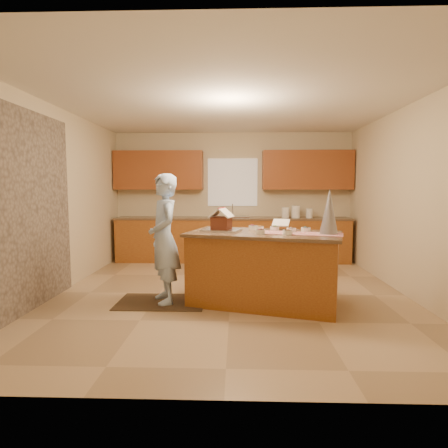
{
  "coord_description": "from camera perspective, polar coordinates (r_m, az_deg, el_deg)",
  "views": [
    {
      "loc": [
        0.09,
        -5.32,
        1.53
      ],
      "look_at": [
        -0.1,
        0.2,
        1.0
      ],
      "focal_mm": 30.07,
      "sensor_mm": 36.0,
      "label": 1
    }
  ],
  "objects": [
    {
      "name": "candy_bowls",
      "position": [
        5.0,
        7.87,
        -0.86
      ],
      "size": [
        0.82,
        0.7,
        0.06
      ],
      "color": "orange",
      "rests_on": "island_top"
    },
    {
      "name": "faucet",
      "position": [
        7.97,
        1.31,
        2.11
      ],
      "size": [
        0.03,
        0.03,
        0.28
      ],
      "primitive_type": "cylinder",
      "color": "silver",
      "rests_on": "back_counter_top"
    },
    {
      "name": "island_base",
      "position": [
        5.01,
        6.07,
        -6.94
      ],
      "size": [
        2.05,
        1.4,
        0.91
      ],
      "primitive_type": "cube",
      "rotation": [
        0.0,
        0.0,
        -0.27
      ],
      "color": "#955B1F",
      "rests_on": "floor"
    },
    {
      "name": "sink",
      "position": [
        7.8,
        1.29,
        0.78
      ],
      "size": [
        0.7,
        0.45,
        0.12
      ],
      "primitive_type": "cube",
      "color": "silver",
      "rests_on": "back_counter_top"
    },
    {
      "name": "canister_b",
      "position": [
        7.88,
        10.85,
        1.86
      ],
      "size": [
        0.17,
        0.17,
        0.25
      ],
      "primitive_type": "cylinder",
      "color": "white",
      "rests_on": "back_counter_top"
    },
    {
      "name": "upper_cabinet_left",
      "position": [
        8.07,
        -9.87,
        8.04
      ],
      "size": [
        1.85,
        0.35,
        0.8
      ],
      "primitive_type": "cube",
      "color": "#994A20",
      "rests_on": "wall_back"
    },
    {
      "name": "boy",
      "position": [
        5.02,
        -9.09,
        -2.19
      ],
      "size": [
        0.62,
        0.74,
        1.71
      ],
      "primitive_type": "imported",
      "rotation": [
        0.0,
        0.0,
        -1.16
      ],
      "color": "#AECCF7",
      "rests_on": "rug"
    },
    {
      "name": "wall_front",
      "position": [
        2.58,
        0.02,
        1.43
      ],
      "size": [
        5.5,
        5.5,
        0.0
      ],
      "primitive_type": "plane",
      "color": "beige",
      "rests_on": "floor"
    },
    {
      "name": "ceiling",
      "position": [
        5.45,
        1.03,
        17.87
      ],
      "size": [
        5.5,
        5.5,
        0.0
      ],
      "primitive_type": "plane",
      "color": "silver",
      "rests_on": "floor"
    },
    {
      "name": "stone_accent",
      "position": [
        5.21,
        -27.6,
        1.77
      ],
      "size": [
        0.0,
        2.5,
        2.5
      ],
      "primitive_type": "plane",
      "rotation": [
        1.57,
        0.0,
        1.57
      ],
      "color": "gray",
      "rests_on": "wall_left"
    },
    {
      "name": "island_top",
      "position": [
        4.93,
        6.13,
        -1.51
      ],
      "size": [
        2.15,
        1.5,
        0.04
      ],
      "primitive_type": "cube",
      "rotation": [
        0.0,
        0.0,
        -0.27
      ],
      "color": "brown",
      "rests_on": "island_base"
    },
    {
      "name": "wall_back",
      "position": [
        8.08,
        1.32,
        4.21
      ],
      "size": [
        5.5,
        5.5,
        0.0
      ],
      "primitive_type": "plane",
      "color": "beige",
      "rests_on": "floor"
    },
    {
      "name": "back_counter_base",
      "position": [
        7.85,
        1.28,
        -2.49
      ],
      "size": [
        4.8,
        0.6,
        0.88
      ],
      "primitive_type": "cube",
      "color": "#955B1F",
      "rests_on": "floor"
    },
    {
      "name": "baking_tray",
      "position": [
        5.02,
        -0.39,
        -0.96
      ],
      "size": [
        0.55,
        0.47,
        0.03
      ],
      "primitive_type": "cube",
      "rotation": [
        0.0,
        0.0,
        -0.27
      ],
      "color": "silver",
      "rests_on": "island_top"
    },
    {
      "name": "tinsel_tree",
      "position": [
        4.86,
        15.7,
        1.85
      ],
      "size": [
        0.28,
        0.28,
        0.57
      ],
      "primitive_type": "cone",
      "rotation": [
        0.0,
        0.0,
        -0.27
      ],
      "color": "#B6B8C3",
      "rests_on": "island_top"
    },
    {
      "name": "upper_cabinet_right",
      "position": [
        8.04,
        12.54,
        8.0
      ],
      "size": [
        1.85,
        0.35,
        0.8
      ],
      "primitive_type": "cube",
      "color": "#994A20",
      "rests_on": "wall_back"
    },
    {
      "name": "paper_towel",
      "position": [
        7.93,
        -8.96,
        1.84
      ],
      "size": [
        0.11,
        0.11,
        0.23
      ],
      "primitive_type": "cylinder",
      "color": "white",
      "rests_on": "back_counter_top"
    },
    {
      "name": "back_counter_top",
      "position": [
        7.8,
        1.29,
        0.85
      ],
      "size": [
        4.85,
        0.63,
        0.04
      ],
      "primitive_type": "cube",
      "color": "brown",
      "rests_on": "back_counter_base"
    },
    {
      "name": "rug",
      "position": [
        5.21,
        -9.49,
        -11.6
      ],
      "size": [
        1.16,
        0.76,
        0.01
      ],
      "primitive_type": "cube",
      "color": "black",
      "rests_on": "floor"
    },
    {
      "name": "floor",
      "position": [
        5.54,
        0.98,
        -10.55
      ],
      "size": [
        5.5,
        5.5,
        0.0
      ],
      "primitive_type": "plane",
      "color": "tan",
      "rests_on": "ground"
    },
    {
      "name": "window_curtain",
      "position": [
        8.05,
        1.32,
        6.34
      ],
      "size": [
        1.05,
        0.03,
        1.0
      ],
      "primitive_type": "cube",
      "color": "white",
      "rests_on": "wall_back"
    },
    {
      "name": "canister_c",
      "position": [
        7.93,
        12.85,
        1.63
      ],
      "size": [
        0.13,
        0.13,
        0.19
      ],
      "primitive_type": "cylinder",
      "color": "white",
      "rests_on": "back_counter_top"
    },
    {
      "name": "gingerbread_house",
      "position": [
        5.0,
        -0.39,
        0.43
      ],
      "size": [
        0.35,
        0.36,
        0.29
      ],
      "color": "#5C2518",
      "rests_on": "baking_tray"
    },
    {
      "name": "wall_left",
      "position": [
        5.92,
        -24.01,
        3.26
      ],
      "size": [
        5.5,
        5.5,
        0.0
      ],
      "primitive_type": "plane",
      "color": "beige",
      "rests_on": "floor"
    },
    {
      "name": "table_runner",
      "position": [
        4.85,
        11.54,
        -1.41
      ],
      "size": [
        1.1,
        0.64,
        0.01
      ],
      "primitive_type": "cube",
      "rotation": [
        0.0,
        0.0,
        -0.27
      ],
      "color": "#A00B1B",
      "rests_on": "island_top"
    },
    {
      "name": "wall_right",
      "position": [
        5.85,
        26.35,
        3.14
      ],
      "size": [
        5.5,
        5.5,
        0.0
      ],
      "primitive_type": "plane",
      "color": "beige",
      "rests_on": "floor"
    },
    {
      "name": "cookbook",
      "position": [
        5.27,
        8.65,
        0.17
      ],
      "size": [
        0.27,
        0.23,
        0.1
      ],
      "primitive_type": "cube",
      "rotation": [
        -1.13,
        0.0,
        -0.27
      ],
      "color": "white",
      "rests_on": "island_top"
    },
    {
      "name": "canister_a",
      "position": [
        7.86,
        9.32,
        1.73
      ],
      "size": [
        0.15,
        0.15,
        0.21
      ],
      "primitive_type": "cylinder",
      "color": "white",
      "rests_on": "back_counter_top"
    }
  ]
}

